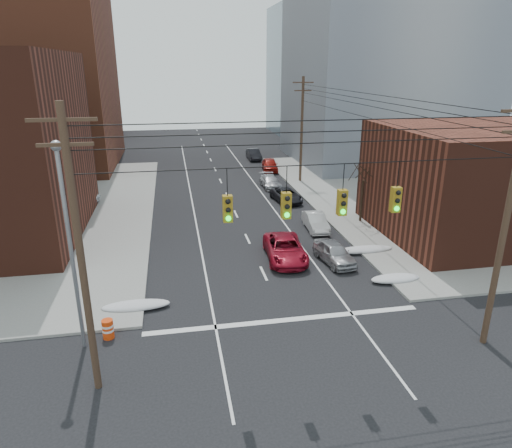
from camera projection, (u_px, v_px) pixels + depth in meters
name	position (u px, v px, depth m)	size (l,w,h in m)	color
ground	(328.00, 412.00, 16.75)	(160.00, 160.00, 0.00)	black
sidewalk_ne	(494.00, 189.00, 46.44)	(40.00, 40.00, 0.15)	gray
building_brick_far	(46.00, 102.00, 78.99)	(22.00, 18.00, 12.00)	#4B2116
building_office	(385.00, 61.00, 57.27)	(22.00, 20.00, 25.00)	gray
building_glass	(331.00, 71.00, 82.24)	(20.00, 18.00, 22.00)	gray
building_storefront	(494.00, 181.00, 33.39)	(16.00, 12.00, 8.00)	#4B2116
utility_pole_left	(80.00, 252.00, 16.17)	(2.20, 0.28, 11.00)	#473323
utility_pole_right	(505.00, 223.00, 19.10)	(2.20, 0.28, 11.00)	#473323
utility_pole_far	(302.00, 128.00, 47.87)	(2.20, 0.28, 11.00)	#473323
traffic_signals	(315.00, 202.00, 17.17)	(17.00, 0.42, 2.02)	black
street_light	(68.00, 232.00, 18.86)	(0.44, 0.44, 9.32)	gray
bare_tree	(362.00, 195.00, 36.21)	(2.09, 2.20, 4.93)	black
snow_nw	(136.00, 305.00, 23.76)	(3.50, 1.08, 0.42)	silver
snow_ne	(395.00, 278.00, 26.78)	(3.00, 1.08, 0.42)	silver
snow_east_far	(364.00, 250.00, 30.96)	(4.00, 1.08, 0.42)	silver
red_pickup	(285.00, 249.00, 29.75)	(2.41, 5.23, 1.45)	maroon
parked_car_a	(334.00, 253.00, 29.27)	(1.59, 3.95, 1.35)	#9D9DA1
parked_car_b	(316.00, 222.00, 35.12)	(1.38, 3.96, 1.31)	beige
parked_car_c	(286.00, 195.00, 42.41)	(2.03, 4.41, 1.23)	black
parked_car_d	(270.00, 182.00, 47.34)	(1.73, 4.25, 1.23)	#ACADB1
parked_car_e	(270.00, 165.00, 54.67)	(1.76, 4.38, 1.49)	maroon
parked_car_f	(254.00, 154.00, 61.27)	(1.51, 4.34, 1.43)	black
lot_car_a	(41.00, 235.00, 31.96)	(1.35, 3.87, 1.28)	silver
lot_car_b	(70.00, 196.00, 41.20)	(2.42, 5.25, 1.46)	silver
lot_car_c	(6.00, 236.00, 31.59)	(2.02, 4.96, 1.44)	black
lot_car_d	(17.00, 216.00, 35.68)	(1.82, 4.53, 1.54)	#ADACB1
construction_barrel	(108.00, 329.00, 21.16)	(0.55, 0.55, 0.94)	red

